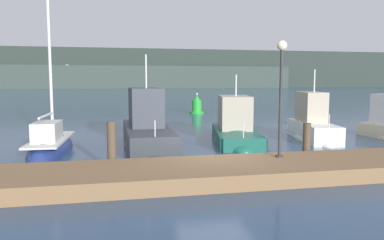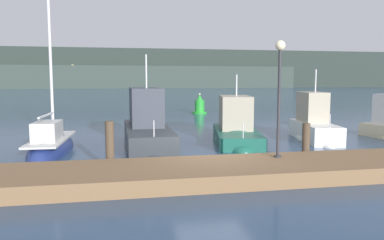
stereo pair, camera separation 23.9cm
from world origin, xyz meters
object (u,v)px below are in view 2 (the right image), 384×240
motorboat_berth_4 (236,134)px  dock_lamppost (279,79)px  motorboat_berth_5 (314,131)px  motorboat_berth_3 (147,134)px  channel_buoy (200,106)px  sailboat_berth_2 (51,148)px

motorboat_berth_4 → dock_lamppost: (-0.45, -5.87, 2.62)m
motorboat_berth_5 → motorboat_berth_4: bearing=176.6°
motorboat_berth_4 → motorboat_berth_3: bearing=-175.1°
channel_buoy → sailboat_berth_2: bearing=-121.2°
motorboat_berth_3 → motorboat_berth_4: motorboat_berth_3 is taller
motorboat_berth_5 → motorboat_berth_3: bearing=-179.1°
motorboat_berth_3 → channel_buoy: bearing=69.7°
sailboat_berth_2 → channel_buoy: 18.76m
sailboat_berth_2 → channel_buoy: size_ratio=4.82×
motorboat_berth_4 → channel_buoy: size_ratio=3.50×
motorboat_berth_3 → motorboat_berth_5: (8.21, 0.13, -0.07)m
sailboat_berth_2 → motorboat_berth_3: 4.05m
sailboat_berth_2 → motorboat_berth_5: (12.21, 0.70, 0.31)m
motorboat_berth_4 → motorboat_berth_5: bearing=-3.4°
dock_lamppost → motorboat_berth_4: bearing=85.6°
channel_buoy → dock_lamppost: (-1.91, -20.96, 2.32)m
motorboat_berth_4 → motorboat_berth_5: (3.94, -0.24, 0.10)m
motorboat_berth_4 → dock_lamppost: 6.44m
motorboat_berth_4 → motorboat_berth_5: size_ratio=1.30×
motorboat_berth_4 → channel_buoy: motorboat_berth_4 is taller
motorboat_berth_3 → dock_lamppost: dock_lamppost is taller
channel_buoy → motorboat_berth_4: bearing=-95.5°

